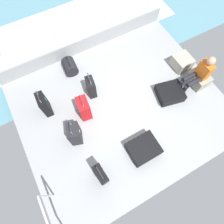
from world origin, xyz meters
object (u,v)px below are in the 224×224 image
(passenger_seated, at_px, (199,73))
(suitcase_4, at_px, (101,175))
(suitcase_3, at_px, (75,134))
(suitcase_6, at_px, (84,108))
(suitcase_1, at_px, (143,149))
(duffel_bag, at_px, (70,66))
(cargo_crate_1, at_px, (198,79))
(cargo_crate_0, at_px, (182,62))
(suitcase_5, at_px, (45,105))
(suitcase_0, at_px, (170,93))
(suitcase_2, at_px, (91,87))

(passenger_seated, bearing_deg, suitcase_4, -74.20)
(passenger_seated, bearing_deg, suitcase_3, -92.20)
(passenger_seated, xyz_separation_m, suitcase_6, (-0.62, -2.92, -0.22))
(suitcase_1, height_order, duffel_bag, duffel_bag)
(cargo_crate_1, height_order, suitcase_4, suitcase_4)
(cargo_crate_0, relative_size, suitcase_5, 0.65)
(passenger_seated, height_order, suitcase_3, passenger_seated)
(passenger_seated, bearing_deg, suitcase_5, -107.57)
(duffel_bag, bearing_deg, suitcase_5, -49.79)
(passenger_seated, bearing_deg, suitcase_6, -102.02)
(cargo_crate_1, distance_m, suitcase_0, 0.90)
(suitcase_1, distance_m, suitcase_2, 2.01)
(duffel_bag, bearing_deg, suitcase_6, -8.47)
(suitcase_1, relative_size, suitcase_2, 0.90)
(passenger_seated, relative_size, suitcase_5, 1.32)
(suitcase_2, bearing_deg, duffel_bag, -167.97)
(cargo_crate_1, distance_m, suitcase_6, 3.16)
(suitcase_0, relative_size, suitcase_4, 1.09)
(suitcase_5, bearing_deg, cargo_crate_0, 82.30)
(suitcase_3, relative_size, suitcase_5, 1.12)
(suitcase_0, relative_size, duffel_bag, 1.46)
(cargo_crate_1, distance_m, passenger_seated, 0.41)
(cargo_crate_0, height_order, suitcase_5, suitcase_5)
(suitcase_4, bearing_deg, suitcase_6, 167.30)
(suitcase_3, bearing_deg, suitcase_4, 6.19)
(cargo_crate_1, bearing_deg, duffel_bag, -125.27)
(cargo_crate_1, xyz_separation_m, passenger_seated, (0.00, -0.18, 0.37))
(suitcase_1, bearing_deg, cargo_crate_0, 124.27)
(cargo_crate_0, xyz_separation_m, suitcase_0, (0.63, -0.85, -0.05))
(suitcase_6, relative_size, duffel_bag, 1.53)
(cargo_crate_0, height_order, suitcase_6, suitcase_6)
(cargo_crate_1, height_order, suitcase_6, suitcase_6)
(cargo_crate_1, relative_size, suitcase_5, 0.72)
(cargo_crate_0, relative_size, suitcase_3, 0.58)
(suitcase_2, bearing_deg, cargo_crate_1, 67.87)
(suitcase_1, xyz_separation_m, duffel_bag, (-2.92, -0.57, 0.05))
(cargo_crate_0, distance_m, suitcase_5, 3.88)
(passenger_seated, distance_m, suitcase_3, 3.39)
(suitcase_1, height_order, suitcase_3, suitcase_3)
(suitcase_1, relative_size, suitcase_5, 0.87)
(cargo_crate_0, bearing_deg, duffel_bag, -116.01)
(cargo_crate_1, relative_size, suitcase_2, 0.75)
(duffel_bag, bearing_deg, suitcase_2, 12.03)
(suitcase_2, bearing_deg, suitcase_5, -94.16)
(suitcase_3, relative_size, suitcase_6, 1.13)
(suitcase_0, height_order, duffel_bag, duffel_bag)
(suitcase_2, height_order, suitcase_5, suitcase_5)
(passenger_seated, height_order, duffel_bag, passenger_seated)
(suitcase_4, xyz_separation_m, suitcase_6, (-1.54, 0.35, 0.04))
(cargo_crate_1, distance_m, suitcase_4, 3.57)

